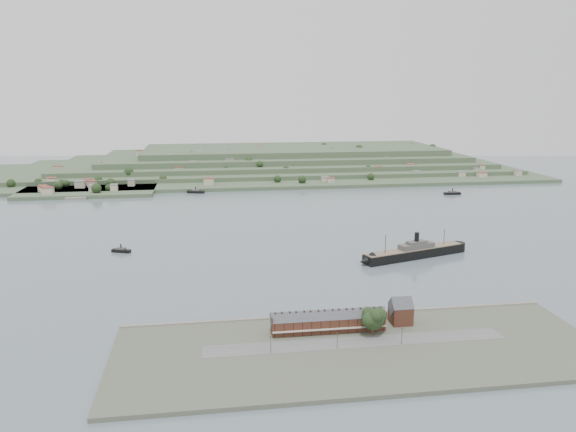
{
  "coord_description": "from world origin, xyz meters",
  "views": [
    {
      "loc": [
        -65.61,
        -413.4,
        115.4
      ],
      "look_at": [
        -0.42,
        30.0,
        14.15
      ],
      "focal_mm": 35.0,
      "sensor_mm": 36.0,
      "label": 1
    }
  ],
  "objects": [
    {
      "name": "ground",
      "position": [
        0.0,
        0.0,
        0.0
      ],
      "size": [
        1400.0,
        1400.0,
        0.0
      ],
      "primitive_type": "plane",
      "color": "slate",
      "rests_on": "ground"
    },
    {
      "name": "ferry_east",
      "position": [
        207.73,
        173.79,
        1.71
      ],
      "size": [
        18.96,
        5.41,
        7.1
      ],
      "color": "black",
      "rests_on": "ground"
    },
    {
      "name": "ferry_west",
      "position": [
        -78.13,
        225.0,
        1.77
      ],
      "size": [
        20.33,
        10.04,
        7.35
      ],
      "color": "black",
      "rests_on": "ground"
    },
    {
      "name": "tugboat",
      "position": [
        -128.51,
        -8.97,
        1.54
      ],
      "size": [
        14.42,
        8.39,
        6.3
      ],
      "color": "black",
      "rests_on": "ground"
    },
    {
      "name": "terrace_row",
      "position": [
        -10.0,
        -168.02,
        6.84
      ],
      "size": [
        55.6,
        9.8,
        11.07
      ],
      "color": "#472819",
      "rests_on": "ground"
    },
    {
      "name": "steamship",
      "position": [
        74.75,
        -53.29,
        4.0
      ],
      "size": [
        87.83,
        36.42,
        21.69
      ],
      "color": "black",
      "rests_on": "ground"
    },
    {
      "name": "fig_tree",
      "position": [
        10.1,
        -176.16,
        10.67
      ],
      "size": [
        12.73,
        11.03,
        14.21
      ],
      "color": "#3C291C",
      "rests_on": "ground"
    },
    {
      "name": "far_peninsula",
      "position": [
        27.91,
        393.1,
        11.88
      ],
      "size": [
        760.0,
        309.0,
        30.0
      ],
      "color": "#3C5337",
      "rests_on": "ground"
    },
    {
      "name": "near_shore",
      "position": [
        0.0,
        -186.75,
        1.01
      ],
      "size": [
        220.0,
        80.0,
        2.6
      ],
      "color": "#4C5142",
      "rests_on": "ground"
    },
    {
      "name": "gabled_building",
      "position": [
        27.5,
        -164.0,
        8.19
      ],
      "size": [
        10.4,
        10.18,
        14.09
      ],
      "color": "#472819",
      "rests_on": "ground"
    }
  ]
}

